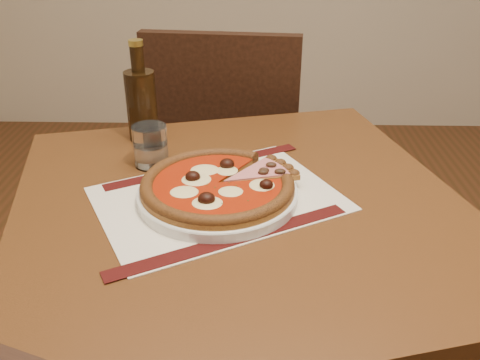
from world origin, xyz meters
name	(u,v)px	position (x,y,z in m)	size (l,w,h in m)	color
table	(240,245)	(-0.88, 0.77, 0.65)	(0.97, 0.97, 0.75)	brown
chair_far	(227,152)	(-0.94, 1.44, 0.53)	(0.48, 0.48, 0.93)	black
placemat	(218,199)	(-0.92, 0.77, 0.75)	(0.42, 0.30, 0.00)	white
plate	(218,194)	(-0.92, 0.77, 0.76)	(0.29, 0.29, 0.02)	white
pizza	(217,184)	(-0.92, 0.77, 0.78)	(0.28, 0.28, 0.04)	#AC7329
ham_slice	(262,170)	(-0.84, 0.83, 0.78)	(0.14, 0.12, 0.02)	#AC7329
water_glass	(151,146)	(-1.06, 0.90, 0.79)	(0.07, 0.07, 0.09)	white
bottle	(141,102)	(-1.10, 1.04, 0.84)	(0.07, 0.07, 0.22)	#321E0C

